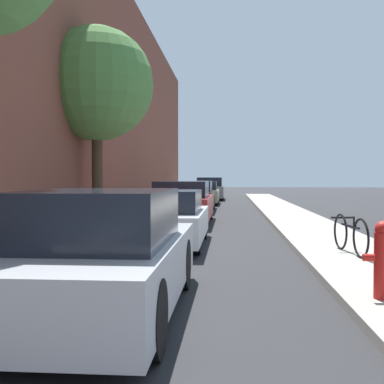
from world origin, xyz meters
The scene contains 13 objects.
ground_plane centered at (0.00, 16.00, 0.00)m, with size 120.00×120.00×0.00m, color #28282B.
sidewalk_left centered at (-2.90, 16.00, 0.06)m, with size 2.00×52.00×0.12m.
sidewalk_right centered at (2.90, 16.00, 0.06)m, with size 2.00×52.00×0.12m.
building_facade_left centered at (-4.25, 16.00, 4.91)m, with size 0.70×52.00×9.81m.
parked_car_silver centered at (-0.83, 5.94, 0.66)m, with size 1.70×4.12×1.40m.
parked_car_white centered at (-0.94, 11.38, 0.60)m, with size 1.89×3.92×1.25m.
parked_car_red centered at (-0.99, 16.60, 0.68)m, with size 1.86×4.60×1.41m.
parked_car_black centered at (-1.01, 22.43, 0.66)m, with size 1.69×4.65×1.37m.
parked_car_champagne centered at (-0.98, 27.90, 0.62)m, with size 1.82×4.09×1.28m.
parked_car_grey centered at (-0.79, 33.49, 0.72)m, with size 1.86×4.45×1.53m.
street_tree_far centered at (-3.34, 14.69, 4.26)m, with size 3.35×3.35×5.84m.
fire_hydrant centered at (2.36, 6.46, 0.59)m, with size 0.46×0.21×0.91m.
bicycle centered at (2.80, 9.81, 0.48)m, with size 0.44×1.72×0.70m.
Camera 1 is at (0.58, 0.75, 1.53)m, focal length 44.90 mm.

